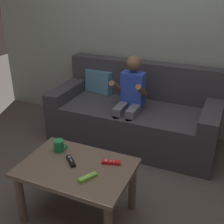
% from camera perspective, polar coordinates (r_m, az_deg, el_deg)
% --- Properties ---
extents(ground_plane, '(8.66, 8.66, 0.00)m').
position_cam_1_polar(ground_plane, '(2.42, -3.83, -19.50)').
color(ground_plane, '#4C4742').
extents(wall_back, '(4.33, 0.05, 2.50)m').
position_cam_1_polar(wall_back, '(3.30, 9.21, 16.96)').
color(wall_back, gray).
rests_on(wall_back, ground).
extents(couch, '(1.80, 0.80, 0.84)m').
position_cam_1_polar(couch, '(3.24, 4.46, -0.64)').
color(couch, '#38383D').
rests_on(couch, ground).
extents(person_seated_on_couch, '(0.33, 0.40, 0.99)m').
position_cam_1_polar(person_seated_on_couch, '(2.97, 3.52, 2.70)').
color(person_seated_on_couch, slate).
rests_on(person_seated_on_couch, ground).
extents(coffee_table, '(0.81, 0.56, 0.45)m').
position_cam_1_polar(coffee_table, '(2.19, -6.92, -12.26)').
color(coffee_table, brown).
rests_on(coffee_table, ground).
extents(game_remote_red_near_edge, '(0.14, 0.07, 0.03)m').
position_cam_1_polar(game_remote_red_near_edge, '(2.15, -0.17, -9.93)').
color(game_remote_red_near_edge, red).
rests_on(game_remote_red_near_edge, coffee_table).
extents(game_remote_black_center, '(0.13, 0.12, 0.03)m').
position_cam_1_polar(game_remote_black_center, '(2.18, -8.13, -9.58)').
color(game_remote_black_center, black).
rests_on(game_remote_black_center, coffee_table).
extents(game_remote_lime_far_corner, '(0.10, 0.14, 0.03)m').
position_cam_1_polar(game_remote_lime_far_corner, '(2.01, -4.82, -12.78)').
color(game_remote_lime_far_corner, '#72C638').
rests_on(game_remote_lime_far_corner, coffee_table).
extents(coffee_mug, '(0.12, 0.08, 0.09)m').
position_cam_1_polar(coffee_mug, '(2.31, -10.42, -6.58)').
color(coffee_mug, '#1E7F47').
rests_on(coffee_mug, coffee_table).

